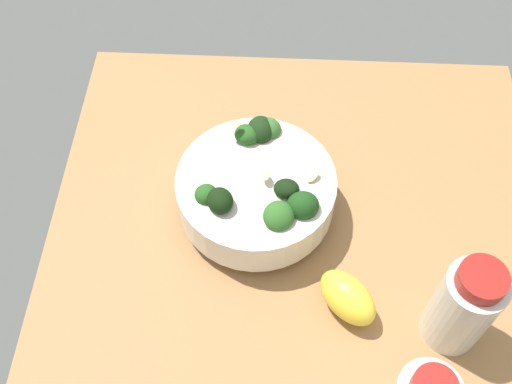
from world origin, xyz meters
The scene contains 4 objects.
ground_plane centered at (0.00, 0.00, -2.16)cm, with size 60.72×60.72×4.31cm, color #996D42.
bowl_of_broccoli centered at (5.28, -3.70, 4.34)cm, with size 18.70×18.70×9.77cm.
lemon_wedge centered at (-5.21, 8.71, 2.59)cm, with size 7.34×4.26×5.17cm, color yellow.
bottle_tall centered at (-16.40, 10.74, 6.31)cm, with size 6.18×6.18×13.26cm.
Camera 1 is at (3.39, 36.55, 64.10)cm, focal length 42.92 mm.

